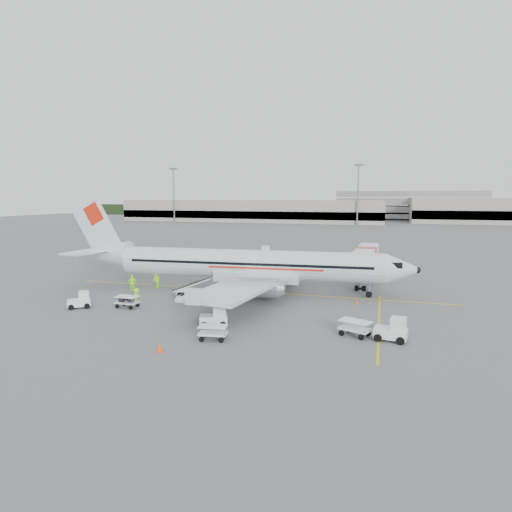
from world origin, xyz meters
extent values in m
plane|color=#56595B|center=(0.00, 0.00, 0.00)|extent=(360.00, 360.00, 0.00)
cube|color=yellow|center=(0.00, 0.00, 0.01)|extent=(44.00, 0.20, 0.01)
cube|color=yellow|center=(14.00, -8.00, 0.01)|extent=(0.20, 20.00, 0.01)
cone|color=#EF4A0B|center=(11.80, -2.41, 0.26)|extent=(0.32, 0.32, 0.53)
cone|color=#EF4A0B|center=(-3.50, 15.23, 0.28)|extent=(0.34, 0.34, 0.55)
cone|color=#EF4A0B|center=(-0.54, -19.81, 0.34)|extent=(0.41, 0.41, 0.67)
imported|color=#9EFF13|center=(-3.02, -1.68, 0.91)|extent=(0.79, 0.68, 1.82)
imported|color=#9EFF13|center=(-11.14, -1.50, 0.96)|extent=(1.17, 1.17, 1.92)
imported|color=#9EFF13|center=(-9.18, -8.79, 0.82)|extent=(0.62, 1.07, 1.65)
imported|color=#9EFF13|center=(-12.94, -3.63, 0.95)|extent=(1.18, 1.01, 1.89)
camera|label=1|loc=(13.90, -45.19, 10.70)|focal=30.00mm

